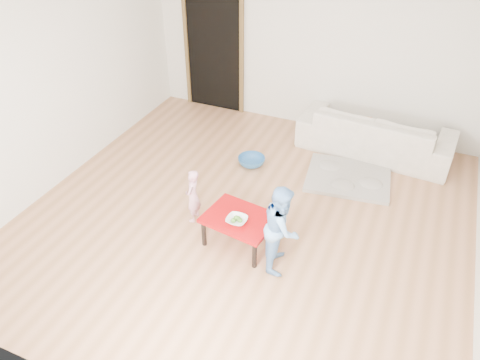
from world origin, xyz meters
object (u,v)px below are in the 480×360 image
Objects in this scene: red_table at (240,230)px; bowl at (237,220)px; child_pink at (193,196)px; basin at (251,161)px; sofa at (376,133)px; child_blue at (282,227)px.

bowl is (0.00, -0.09, 0.21)m from red_table.
child_pink is 1.37m from basin.
sofa is 2.70m from red_table.
bowl is 0.51m from child_blue.
child_pink is at bearing 158.80° from bowl.
bowl is at bearing 60.59° from child_pink.
child_pink is 1.81× the size of basin.
red_table is at bearing 73.00° from sofa.
bowl reaches higher than red_table.
child_pink reaches higher than bowl.
child_pink is at bearing 165.62° from red_table.
child_blue is (0.50, -0.11, 0.30)m from red_table.
sofa is 2.86m from child_pink.
red_table is 0.69m from child_pink.
basin is at bearing 106.78° from bowl.
child_blue is at bearing -58.71° from basin.
child_pink reaches higher than sofa.
sofa is 3.13× the size of child_pink.
sofa reaches higher than bowl.
sofa reaches higher than basin.
bowl is at bearing 73.73° from sofa.
child_blue reaches higher than red_table.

